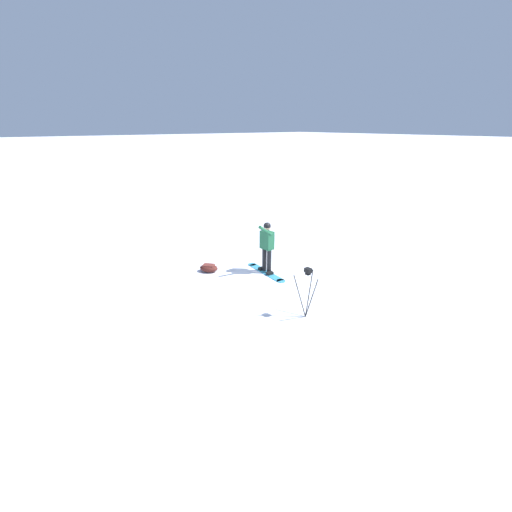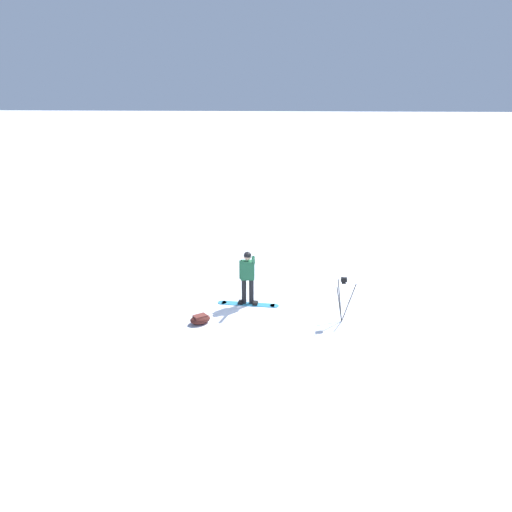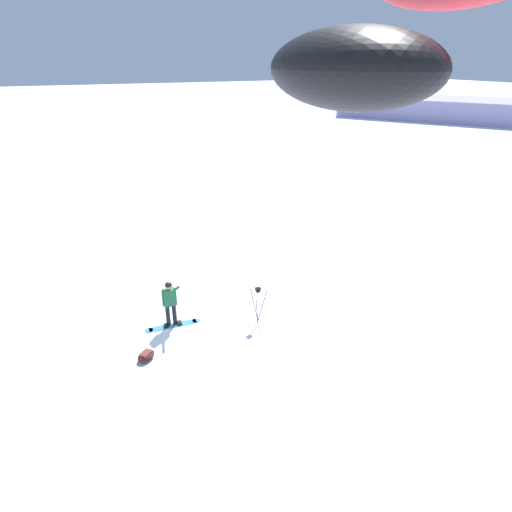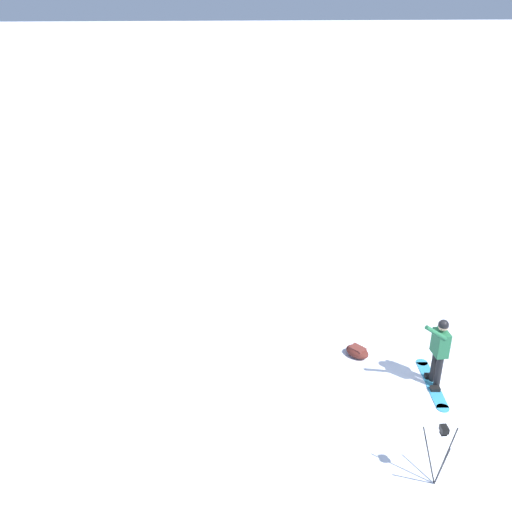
% 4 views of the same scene
% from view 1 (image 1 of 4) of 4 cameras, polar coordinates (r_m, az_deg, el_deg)
% --- Properties ---
extents(ground_plane, '(300.00, 300.00, 0.00)m').
position_cam_1_polar(ground_plane, '(10.58, 0.86, -3.83)').
color(ground_plane, white).
extents(snowboarder, '(0.63, 0.50, 1.65)m').
position_cam_1_polar(snowboarder, '(10.73, 1.77, 2.19)').
color(snowboarder, black).
rests_on(snowboarder, ground_plane).
extents(snowboard, '(0.37, 1.84, 0.10)m').
position_cam_1_polar(snowboard, '(11.04, 1.59, -2.61)').
color(snowboard, teal).
rests_on(snowboard, ground_plane).
extents(gear_bag_large, '(0.67, 0.70, 0.24)m').
position_cam_1_polar(gear_bag_large, '(11.17, -7.75, -1.94)').
color(gear_bag_large, '#4C1E19').
rests_on(gear_bag_large, ground_plane).
extents(camera_tripod, '(0.60, 0.55, 1.29)m').
position_cam_1_polar(camera_tripod, '(8.29, 8.44, -4.30)').
color(camera_tripod, '#262628').
rests_on(camera_tripod, ground_plane).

